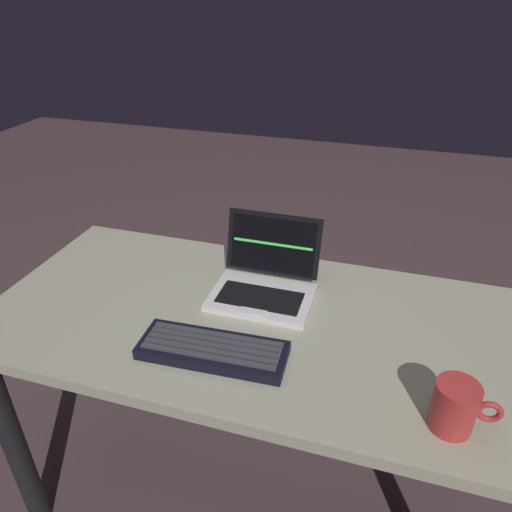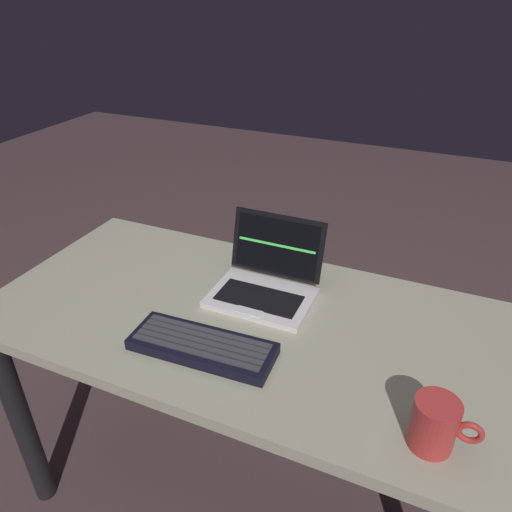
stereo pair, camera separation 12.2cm
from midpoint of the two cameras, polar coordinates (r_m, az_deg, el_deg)
ground_plane at (r=1.78m, az=-2.16°, el=-26.66°), size 8.00×8.00×0.00m
desk at (r=1.30m, az=-2.70°, el=-11.48°), size 1.40×0.67×0.74m
laptop_front at (r=1.29m, az=-1.64°, el=-3.13°), size 0.27×0.23×0.20m
external_keyboard at (r=1.12m, az=-8.38°, el=-11.18°), size 0.35×0.14×0.03m
coffee_mug at (r=0.99m, az=19.42°, el=-16.80°), size 0.13×0.08×0.10m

